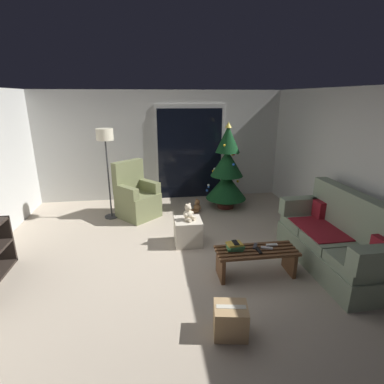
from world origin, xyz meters
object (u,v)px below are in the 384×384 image
teddy_bear_chestnut_by_tree (197,206)px  book_stack (235,246)px  ottoman (188,232)px  remote_white (272,245)px  cell_phone (235,242)px  couch (337,241)px  remote_graphite (255,246)px  armchair (136,198)px  cardboard_box_taped_mid_floor (231,320)px  remote_silver (267,248)px  remote_black (259,251)px  teddy_bear_cream (188,213)px  christmas_tree (227,171)px  floor_lamp (105,143)px  coffee_table (256,258)px

teddy_bear_chestnut_by_tree → book_stack: bearing=-86.7°
teddy_bear_chestnut_by_tree → ottoman: bearing=-104.8°
remote_white → cell_phone: size_ratio=1.08×
couch → teddy_bear_chestnut_by_tree: (-1.64, 2.39, -0.28)m
remote_graphite → armchair: (-1.70, 2.31, 0.00)m
cardboard_box_taped_mid_floor → ottoman: bearing=95.0°
remote_silver → ottoman: 1.41m
couch → remote_black: 1.20m
teddy_bear_cream → cardboard_box_taped_mid_floor: teddy_bear_cream is taller
armchair → teddy_bear_chestnut_by_tree: armchair is taller
ottoman → teddy_bear_cream: teddy_bear_cream is taller
christmas_tree → couch: bearing=-69.4°
book_stack → teddy_bear_cream: 1.11m
remote_white → book_stack: size_ratio=0.66×
ottoman → remote_graphite: bearing=-50.0°
cell_phone → floor_lamp: size_ratio=0.08×
remote_black → remote_white: 0.27m
couch → remote_silver: 1.06m
christmas_tree → floor_lamp: bearing=-174.7°
remote_black → teddy_bear_chestnut_by_tree: size_ratio=0.55×
remote_white → cardboard_box_taped_mid_floor: size_ratio=0.40×
book_stack → teddy_bear_chestnut_by_tree: book_stack is taller
remote_graphite → cardboard_box_taped_mid_floor: bearing=-93.4°
remote_white → remote_graphite: (-0.24, -0.00, 0.00)m
couch → armchair: (-2.90, 2.32, 0.00)m
remote_graphite → floor_lamp: (-2.21, 2.33, 1.11)m
remote_graphite → book_stack: (-0.30, -0.03, 0.04)m
christmas_tree → floor_lamp: (-2.44, -0.23, 0.68)m
remote_silver → remote_graphite: size_ratio=1.00×
remote_white → teddy_bear_cream: size_ratio=0.55×
couch → book_stack: (-1.50, -0.01, 0.03)m
couch → floor_lamp: bearing=145.5°
remote_white → christmas_tree: christmas_tree is taller
coffee_table → remote_graphite: bearing=84.5°
book_stack → christmas_tree: (0.53, 2.58, 0.40)m
remote_silver → cardboard_box_taped_mid_floor: 1.29m
coffee_table → floor_lamp: floor_lamp is taller
coffee_table → floor_lamp: bearing=132.5°
teddy_bear_cream → ottoman: bearing=127.5°
couch → book_stack: size_ratio=8.28×
ottoman → cardboard_box_taped_mid_floor: 2.05m
cell_phone → floor_lamp: 3.20m
remote_graphite → armchair: bearing=153.0°
couch → remote_graphite: (-1.20, 0.02, -0.00)m
coffee_table → ottoman: size_ratio=2.50×
cell_phone → christmas_tree: 2.66m
cell_phone → armchair: bearing=117.0°
remote_silver → teddy_bear_cream: (-0.94, 1.03, 0.15)m
remote_silver → ottoman: (-0.95, 1.04, -0.18)m
coffee_table → floor_lamp: size_ratio=0.62×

